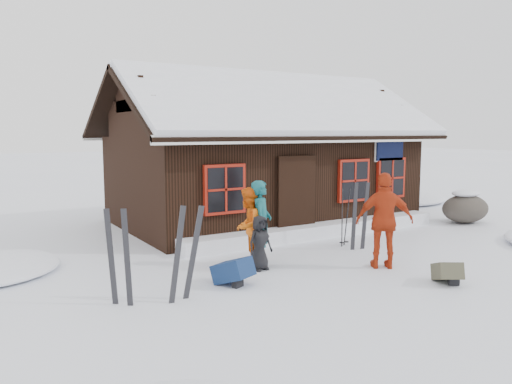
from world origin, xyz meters
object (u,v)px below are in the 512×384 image
skier_orange_left (248,226)px  skier_crouched (260,243)px  ski_poles (345,218)px  backpack_olive (447,276)px  ski_pair_left (185,254)px  backpack_blue (233,275)px  skier_orange_right (385,221)px  skier_teal (261,223)px  boulder (465,208)px

skier_orange_left → skier_crouched: 0.50m
ski_poles → backpack_olive: size_ratio=2.58×
ski_pair_left → ski_poles: (4.68, 1.57, -0.09)m
skier_crouched → backpack_blue: 1.11m
ski_pair_left → backpack_blue: 1.20m
skier_orange_left → ski_poles: 2.79m
skier_orange_right → ski_poles: 1.99m
backpack_olive → backpack_blue: bearing=-177.8°
backpack_blue → ski_pair_left: bearing=172.9°
ski_pair_left → skier_orange_right: bearing=4.5°
skier_crouched → ski_poles: ski_poles is taller
skier_orange_right → ski_poles: skier_orange_right is taller
ski_poles → skier_crouched: bearing=-165.5°
ski_poles → ski_pair_left: bearing=-161.5°
skier_teal → backpack_olive: bearing=-104.6°
boulder → backpack_blue: size_ratio=2.42×
ski_pair_left → skier_crouched: bearing=32.7°
skier_orange_left → skier_crouched: size_ratio=1.47×
skier_orange_left → skier_orange_right: 2.66m
skier_orange_left → boulder: skier_orange_left is taller
skier_orange_right → backpack_olive: skier_orange_right is taller
skier_orange_left → backpack_olive: 3.77m
skier_teal → ski_poles: bearing=-42.8°
skier_teal → skier_orange_left: 0.26m
skier_teal → skier_orange_left: skier_teal is taller
boulder → ski_pair_left: (-9.67, -1.96, 0.29)m
skier_crouched → boulder: skier_crouched is taller
skier_orange_left → ski_poles: (2.77, 0.29, -0.13)m
ski_poles → skier_teal: bearing=-170.5°
skier_orange_right → backpack_blue: size_ratio=3.02×
skier_crouched → backpack_blue: bearing=-154.8°
skier_orange_left → ski_pair_left: bearing=-2.5°
ski_pair_left → ski_poles: ski_pair_left is taller
boulder → ski_pair_left: 9.87m
ski_poles → backpack_olive: bearing=-97.9°
skier_teal → backpack_blue: 1.55m
skier_teal → skier_crouched: bearing=-178.7°
skier_orange_left → ski_poles: skier_orange_left is taller
ski_poles → boulder: bearing=4.5°
skier_teal → boulder: (7.55, 0.82, -0.41)m
skier_teal → backpack_blue: skier_teal is taller
boulder → backpack_blue: (-8.65, -1.66, -0.27)m
skier_crouched → ski_pair_left: (-1.91, -0.85, 0.20)m
skier_teal → backpack_olive: skier_teal is taller
boulder → ski_poles: ski_poles is taller
skier_crouched → ski_pair_left: 2.10m
skier_orange_left → backpack_olive: (2.33, -2.89, -0.64)m
skier_orange_left → ski_poles: bearing=149.6°
skier_crouched → backpack_olive: (2.33, -2.47, -0.39)m
backpack_olive → skier_orange_left: bearing=161.7°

